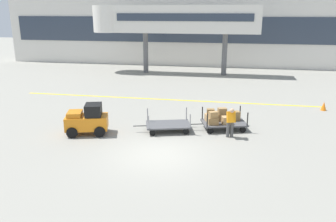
# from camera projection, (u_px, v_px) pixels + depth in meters

# --- Properties ---
(ground_plane) EXTENTS (120.00, 120.00, 0.00)m
(ground_plane) POSITION_uv_depth(u_px,v_px,m) (158.00, 154.00, 14.98)
(ground_plane) COLOR gray
(apron_lead_line) EXTENTS (21.32, 0.28, 0.01)m
(apron_lead_line) POSITION_uv_depth(u_px,v_px,m) (164.00, 99.00, 24.23)
(apron_lead_line) COLOR yellow
(apron_lead_line) RESTS_ON ground_plane
(terminal_building) EXTENTS (47.60, 2.51, 7.43)m
(terminal_building) POSITION_uv_depth(u_px,v_px,m) (206.00, 33.00, 38.38)
(terminal_building) COLOR silver
(terminal_building) RESTS_ON ground_plane
(jet_bridge) EXTENTS (16.48, 3.00, 6.63)m
(jet_bridge) POSITION_uv_depth(u_px,v_px,m) (168.00, 20.00, 32.90)
(jet_bridge) COLOR silver
(jet_bridge) RESTS_ON ground_plane
(baggage_tug) EXTENTS (2.32, 1.71, 1.58)m
(baggage_tug) POSITION_uv_depth(u_px,v_px,m) (87.00, 120.00, 17.27)
(baggage_tug) COLOR orange
(baggage_tug) RESTS_ON ground_plane
(baggage_cart_lead) EXTENTS (3.08, 1.99, 1.10)m
(baggage_cart_lead) POSITION_uv_depth(u_px,v_px,m) (168.00, 125.00, 17.77)
(baggage_cart_lead) COLOR #4C4C4F
(baggage_cart_lead) RESTS_ON ground_plane
(baggage_cart_middle) EXTENTS (3.08, 1.99, 1.10)m
(baggage_cart_middle) POSITION_uv_depth(u_px,v_px,m) (221.00, 119.00, 18.04)
(baggage_cart_middle) COLOR #4C4C4F
(baggage_cart_middle) RESTS_ON ground_plane
(baggage_handler) EXTENTS (0.49, 0.51, 1.56)m
(baggage_handler) POSITION_uv_depth(u_px,v_px,m) (231.00, 121.00, 16.74)
(baggage_handler) COLOR #4C4C4C
(baggage_handler) RESTS_ON ground_plane
(safety_cone_near) EXTENTS (0.36, 0.36, 0.55)m
(safety_cone_near) POSITION_uv_depth(u_px,v_px,m) (324.00, 106.00, 21.51)
(safety_cone_near) COLOR orange
(safety_cone_near) RESTS_ON ground_plane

